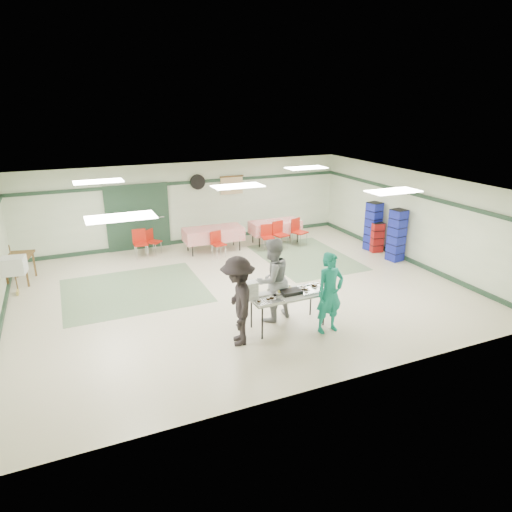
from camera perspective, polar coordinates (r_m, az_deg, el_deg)
name	(u,v)px	position (r m, az deg, el deg)	size (l,w,h in m)	color
floor	(239,289)	(11.83, -2.13, -4.15)	(11.00, 11.00, 0.00)	beige
ceiling	(238,185)	(11.04, -2.30, 8.83)	(11.00, 11.00, 0.00)	silver
wall_back	(189,203)	(15.51, -8.33, 6.55)	(11.00, 11.00, 0.00)	beige
wall_front	(339,313)	(7.62, 10.32, -7.02)	(11.00, 11.00, 0.00)	beige
wall_right	(412,217)	(14.23, 18.95, 4.58)	(9.00, 9.00, 0.00)	beige
trim_back	(189,182)	(15.34, -8.43, 9.08)	(11.00, 0.06, 0.10)	#1E3827
baseboard_back	(191,240)	(15.81, -8.08, 1.97)	(11.00, 0.06, 0.12)	#1E3827
baseboard_left	(0,327)	(11.24, -29.34, -7.74)	(9.00, 0.06, 0.12)	#1E3827
trim_right	(414,194)	(14.06, 19.16, 7.33)	(9.00, 0.06, 0.10)	#1E3827
baseboard_right	(407,259)	(14.57, 18.32, -0.34)	(9.00, 0.06, 0.12)	#1E3827
green_patch_a	(134,290)	(12.15, -14.96, -4.15)	(3.50, 3.00, 0.01)	gray
green_patch_b	(305,257)	(14.22, 6.18, -0.15)	(2.50, 3.50, 0.01)	gray
double_door_left	(123,219)	(15.11, -16.29, 4.48)	(0.90, 0.06, 2.10)	gray
double_door_right	(153,216)	(15.25, -12.76, 4.91)	(0.90, 0.06, 2.10)	gray
door_frame	(138,218)	(15.15, -14.52, 4.68)	(2.00, 0.03, 2.15)	#1E3827
wall_fan	(198,182)	(15.40, -7.31, 9.17)	(0.50, 0.50, 0.10)	black
scroll_banner	(232,185)	(15.80, -3.06, 8.81)	(0.80, 0.02, 0.60)	#D8B687
serving_table	(288,296)	(9.70, 4.04, -5.02)	(1.70, 0.71, 0.76)	#B8B9B3
sheet_tray_right	(312,290)	(9.90, 6.96, -4.21)	(0.61, 0.46, 0.02)	silver
sheet_tray_mid	(283,292)	(9.74, 3.39, -4.51)	(0.56, 0.42, 0.02)	silver
sheet_tray_left	(268,301)	(9.31, 1.48, -5.63)	(0.57, 0.43, 0.02)	silver
baking_pan	(291,292)	(9.68, 4.38, -4.51)	(0.44, 0.27, 0.08)	black
foam_box_stack	(251,291)	(9.33, -0.60, -4.36)	(0.24, 0.22, 0.39)	white
volunteer_teal	(330,293)	(9.56, 9.21, -4.58)	(0.63, 0.41, 1.73)	#138571
volunteer_grey	(272,280)	(9.93, 2.00, -3.00)	(0.91, 0.71, 1.87)	gray
volunteer_dark	(238,301)	(8.97, -2.26, -5.67)	(1.18, 0.68, 1.82)	black
dining_table_a	(275,226)	(15.46, 2.42, 3.71)	(1.71, 0.78, 0.77)	red
dining_table_b	(213,234)	(14.66, -5.35, 2.79)	(1.89, 0.88, 0.77)	red
chair_a	(279,232)	(14.92, 2.93, 3.05)	(0.48, 0.48, 0.89)	#B3160E
chair_b	(267,235)	(14.74, 1.40, 2.69)	(0.44, 0.44, 0.82)	#B3160E
chair_c	(298,229)	(15.22, 5.24, 3.37)	(0.56, 0.56, 0.91)	#B3160E
chair_d	(217,241)	(14.14, -4.87, 1.84)	(0.44, 0.44, 0.80)	#B3160E
chair_loose_a	(152,239)	(14.67, -12.89, 2.05)	(0.52, 0.52, 0.80)	#B3160E
chair_loose_b	(140,241)	(14.44, -14.31, 1.89)	(0.42, 0.42, 0.88)	#B3160E
crate_stack_blue_a	(373,226)	(15.12, 14.42, 3.61)	(0.40, 0.40, 1.57)	navy
crate_stack_red	(376,237)	(15.05, 14.78, 2.32)	(0.37, 0.37, 0.97)	#A51E10
crate_stack_blue_b	(397,235)	(14.28, 17.18, 2.48)	(0.41, 0.41, 1.58)	navy
printer_table	(19,259)	(13.58, -27.50, -0.34)	(0.79, 1.04, 0.74)	brown
office_printer	(14,266)	(12.14, -28.03, -1.06)	(0.51, 0.45, 0.41)	silver
broom	(14,269)	(12.81, -28.04, -1.39)	(0.03, 0.03, 1.30)	brown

